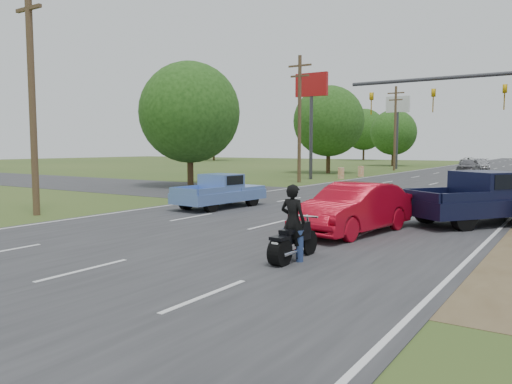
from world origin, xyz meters
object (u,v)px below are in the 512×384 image
Objects in this scene: motorcycle at (292,243)px; rider at (293,225)px; blue_pickup at (222,191)px; distant_car_silver at (481,165)px; distant_car_white at (469,161)px; distant_car_grey at (468,166)px; red_convertible at (354,209)px; navy_pickup at (487,198)px.

motorcycle is 1.16× the size of rider.
blue_pickup is 44.78m from distant_car_silver.
motorcycle is at bearing 96.70° from distant_car_white.
distant_car_grey is at bearing -83.26° from rider.
motorcycle is (0.27, -4.65, -0.34)m from red_convertible.
distant_car_silver is 19.72m from distant_car_white.
distant_car_silver is at bearing 89.49° from blue_pickup.
navy_pickup is 1.22× the size of distant_car_silver.
rider is (0.27, -4.60, 0.09)m from red_convertible.
rider is 0.40× the size of distant_car_grey.
motorcycle is 0.46× the size of distant_car_grey.
blue_pickup reaches higher than distant_car_white.
blue_pickup is at bearing 167.25° from red_convertible.
distant_car_white is at bearing 106.58° from red_convertible.
navy_pickup reaches higher than distant_car_grey.
blue_pickup is 63.74m from distant_car_white.
distant_car_white is at bearing -81.59° from rider.
distant_car_grey reaches higher than distant_car_white.
distant_car_white is (-11.82, 62.34, -0.36)m from navy_pickup.
distant_car_white is (-4.73, 19.14, -0.10)m from distant_car_silver.
rider reaches higher than distant_car_white.
rider is at bearing -72.08° from navy_pickup.
motorcycle is 0.47× the size of distant_car_white.
navy_pickup reaches higher than motorcycle.
motorcycle is 72.11m from distant_car_white.
red_convertible is at bearing -85.17° from rider.
rider is 0.30× the size of navy_pickup.
rider is 52.53m from distant_car_silver.
rider is 72.05m from distant_car_white.
distant_car_silver is (-3.78, 47.77, -0.10)m from red_convertible.
rider reaches higher than distant_car_silver.
rider reaches higher than red_convertible.
blue_pickup is at bearing 90.29° from distant_car_white.
blue_pickup reaches higher than distant_car_grey.
blue_pickup reaches higher than distant_car_silver.
motorcycle is at bearing -77.31° from red_convertible.
rider is 9.66m from navy_pickup.
distant_car_grey is at bearing 104.86° from red_convertible.
red_convertible is at bearing 94.77° from motorcycle.
blue_pickup is 38.99m from distant_car_grey.
distant_car_grey is 25.32m from distant_car_white.
distant_car_silver is at bearing 103.85° from red_convertible.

